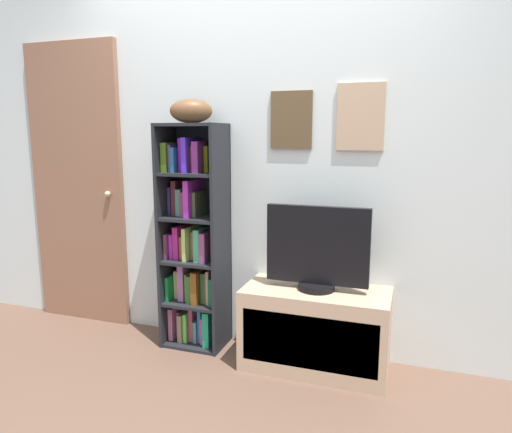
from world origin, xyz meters
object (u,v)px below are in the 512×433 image
(football, at_px, (191,111))
(television, at_px, (317,250))
(tv_stand, at_px, (315,329))
(bookshelf, at_px, (194,245))
(door, at_px, (78,186))

(football, relative_size, television, 0.44)
(football, bearing_deg, tv_stand, -4.38)
(football, height_order, tv_stand, football)
(television, bearing_deg, tv_stand, -90.00)
(bookshelf, xyz_separation_m, football, (0.01, -0.03, 0.88))
(football, relative_size, door, 0.13)
(tv_stand, bearing_deg, bookshelf, 173.71)
(football, distance_m, door, 1.16)
(bookshelf, relative_size, door, 0.72)
(bookshelf, height_order, tv_stand, bookshelf)
(football, distance_m, television, 1.17)
(football, xyz_separation_m, television, (0.84, -0.06, -0.82))
(television, bearing_deg, door, 174.26)
(bookshelf, height_order, television, bookshelf)
(bookshelf, distance_m, football, 0.88)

